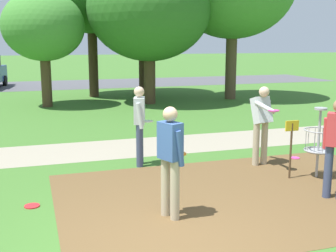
{
  "coord_description": "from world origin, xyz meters",
  "views": [
    {
      "loc": [
        -1.59,
        -5.02,
        2.65
      ],
      "look_at": [
        0.96,
        2.96,
        1.0
      ],
      "focal_mm": 46.39,
      "sensor_mm": 36.0,
      "label": 1
    }
  ],
  "objects_px": {
    "player_foreground_watching": "(170,156)",
    "player_waiting_right": "(140,121)",
    "tree_mid_right": "(143,16)",
    "frisbee_far_right": "(295,158)",
    "disc_golf_basket": "(316,140)",
    "player_waiting_left": "(262,120)",
    "frisbee_by_tee": "(32,206)",
    "tree_mid_center": "(43,27)",
    "tree_near_left": "(149,8)"
  },
  "relations": [
    {
      "from": "frisbee_by_tee",
      "to": "tree_near_left",
      "type": "relative_size",
      "value": 0.04
    },
    {
      "from": "tree_near_left",
      "to": "tree_mid_right",
      "type": "xyz_separation_m",
      "value": [
        0.61,
        3.46,
        -0.1
      ]
    },
    {
      "from": "player_waiting_left",
      "to": "tree_near_left",
      "type": "xyz_separation_m",
      "value": [
        0.2,
        9.78,
        2.98
      ]
    },
    {
      "from": "disc_golf_basket",
      "to": "player_foreground_watching",
      "type": "relative_size",
      "value": 0.81
    },
    {
      "from": "tree_near_left",
      "to": "player_waiting_left",
      "type": "bearing_deg",
      "value": -91.18
    },
    {
      "from": "player_waiting_right",
      "to": "tree_mid_right",
      "type": "distance_m",
      "value": 13.23
    },
    {
      "from": "player_waiting_right",
      "to": "frisbee_by_tee",
      "type": "height_order",
      "value": "player_waiting_right"
    },
    {
      "from": "player_waiting_left",
      "to": "frisbee_far_right",
      "type": "distance_m",
      "value": 1.44
    },
    {
      "from": "frisbee_by_tee",
      "to": "tree_near_left",
      "type": "bearing_deg",
      "value": 65.38
    },
    {
      "from": "player_foreground_watching",
      "to": "player_waiting_left",
      "type": "relative_size",
      "value": 1.0
    },
    {
      "from": "tree_mid_center",
      "to": "player_waiting_left",
      "type": "bearing_deg",
      "value": -68.39
    },
    {
      "from": "player_foreground_watching",
      "to": "frisbee_far_right",
      "type": "bearing_deg",
      "value": 31.84
    },
    {
      "from": "tree_mid_right",
      "to": "player_waiting_right",
      "type": "bearing_deg",
      "value": -104.83
    },
    {
      "from": "player_foreground_watching",
      "to": "frisbee_by_tee",
      "type": "bearing_deg",
      "value": 151.48
    },
    {
      "from": "player_waiting_right",
      "to": "frisbee_far_right",
      "type": "xyz_separation_m",
      "value": [
        3.53,
        -0.54,
        -0.96
      ]
    },
    {
      "from": "player_waiting_right",
      "to": "tree_mid_center",
      "type": "height_order",
      "value": "tree_mid_center"
    },
    {
      "from": "player_waiting_left",
      "to": "frisbee_by_tee",
      "type": "relative_size",
      "value": 6.94
    },
    {
      "from": "player_waiting_left",
      "to": "frisbee_far_right",
      "type": "bearing_deg",
      "value": 11.98
    },
    {
      "from": "player_foreground_watching",
      "to": "tree_mid_right",
      "type": "distance_m",
      "value": 16.03
    },
    {
      "from": "disc_golf_basket",
      "to": "player_waiting_left",
      "type": "bearing_deg",
      "value": 117.21
    },
    {
      "from": "player_foreground_watching",
      "to": "frisbee_by_tee",
      "type": "distance_m",
      "value": 2.48
    },
    {
      "from": "tree_near_left",
      "to": "tree_mid_right",
      "type": "relative_size",
      "value": 1.09
    },
    {
      "from": "frisbee_far_right",
      "to": "tree_mid_right",
      "type": "height_order",
      "value": "tree_mid_right"
    },
    {
      "from": "tree_near_left",
      "to": "tree_mid_center",
      "type": "height_order",
      "value": "tree_near_left"
    },
    {
      "from": "frisbee_by_tee",
      "to": "tree_mid_center",
      "type": "bearing_deg",
      "value": 86.31
    },
    {
      "from": "player_foreground_watching",
      "to": "player_waiting_right",
      "type": "relative_size",
      "value": 1.0
    },
    {
      "from": "disc_golf_basket",
      "to": "player_waiting_left",
      "type": "height_order",
      "value": "player_waiting_left"
    },
    {
      "from": "frisbee_far_right",
      "to": "tree_mid_center",
      "type": "relative_size",
      "value": 0.05
    },
    {
      "from": "player_waiting_left",
      "to": "tree_mid_center",
      "type": "bearing_deg",
      "value": 111.61
    },
    {
      "from": "player_waiting_left",
      "to": "tree_near_left",
      "type": "height_order",
      "value": "tree_near_left"
    },
    {
      "from": "player_waiting_right",
      "to": "frisbee_far_right",
      "type": "distance_m",
      "value": 3.69
    },
    {
      "from": "tree_near_left",
      "to": "player_foreground_watching",
      "type": "bearing_deg",
      "value": -103.87
    },
    {
      "from": "frisbee_far_right",
      "to": "disc_golf_basket",
      "type": "bearing_deg",
      "value": -109.49
    },
    {
      "from": "player_foreground_watching",
      "to": "player_waiting_right",
      "type": "xyz_separation_m",
      "value": [
        0.25,
        2.88,
        0.0
      ]
    },
    {
      "from": "disc_golf_basket",
      "to": "tree_near_left",
      "type": "height_order",
      "value": "tree_near_left"
    },
    {
      "from": "player_waiting_right",
      "to": "player_waiting_left",
      "type": "bearing_deg",
      "value": -16.99
    },
    {
      "from": "frisbee_by_tee",
      "to": "player_waiting_left",
      "type": "bearing_deg",
      "value": 12.23
    },
    {
      "from": "player_waiting_right",
      "to": "frisbee_far_right",
      "type": "relative_size",
      "value": 8.24
    },
    {
      "from": "disc_golf_basket",
      "to": "tree_near_left",
      "type": "distance_m",
      "value": 11.35
    },
    {
      "from": "player_waiting_right",
      "to": "tree_near_left",
      "type": "height_order",
      "value": "tree_near_left"
    },
    {
      "from": "frisbee_far_right",
      "to": "tree_near_left",
      "type": "height_order",
      "value": "tree_near_left"
    },
    {
      "from": "player_waiting_left",
      "to": "tree_mid_center",
      "type": "relative_size",
      "value": 0.37
    },
    {
      "from": "player_waiting_left",
      "to": "player_waiting_right",
      "type": "distance_m",
      "value": 2.6
    },
    {
      "from": "tree_mid_right",
      "to": "disc_golf_basket",
      "type": "bearing_deg",
      "value": -90.98
    },
    {
      "from": "player_waiting_left",
      "to": "tree_mid_right",
      "type": "height_order",
      "value": "tree_mid_right"
    },
    {
      "from": "disc_golf_basket",
      "to": "tree_mid_center",
      "type": "bearing_deg",
      "value": 112.18
    },
    {
      "from": "frisbee_far_right",
      "to": "tree_mid_center",
      "type": "bearing_deg",
      "value": 116.98
    },
    {
      "from": "disc_golf_basket",
      "to": "tree_mid_right",
      "type": "bearing_deg",
      "value": 89.02
    },
    {
      "from": "tree_near_left",
      "to": "tree_mid_center",
      "type": "xyz_separation_m",
      "value": [
        -4.23,
        0.39,
        -0.77
      ]
    },
    {
      "from": "disc_golf_basket",
      "to": "frisbee_by_tee",
      "type": "xyz_separation_m",
      "value": [
        -5.32,
        0.07,
        -0.74
      ]
    }
  ]
}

